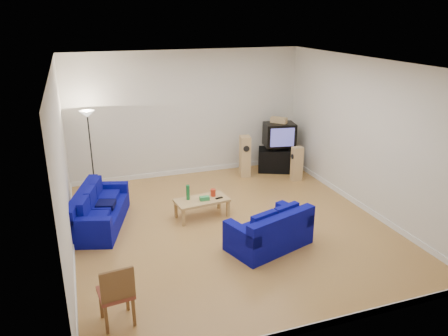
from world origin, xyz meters
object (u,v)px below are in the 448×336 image
object	(u,v)px
sofa_loveseat	(271,233)
television	(279,135)
coffee_table	(202,202)
tv_stand	(277,160)
sofa_three_seat	(97,213)

from	to	relation	value
sofa_loveseat	television	world-z (taller)	television
coffee_table	television	bearing A→B (deg)	36.79
coffee_table	tv_stand	bearing A→B (deg)	37.12
sofa_loveseat	tv_stand	distance (m)	4.13
tv_stand	sofa_loveseat	bearing A→B (deg)	-93.03
coffee_table	tv_stand	size ratio (longest dim) A/B	1.15
sofa_loveseat	coffee_table	distance (m)	1.82
sofa_three_seat	tv_stand	distance (m)	5.10
coffee_table	television	world-z (taller)	television
sofa_loveseat	tv_stand	size ratio (longest dim) A/B	1.67
sofa_three_seat	television	distance (m)	5.19
sofa_three_seat	tv_stand	size ratio (longest dim) A/B	2.09
sofa_three_seat	sofa_loveseat	xyz separation A→B (m)	(2.90, -1.92, 0.01)
tv_stand	television	bearing A→B (deg)	26.11
sofa_three_seat	television	bearing A→B (deg)	126.84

